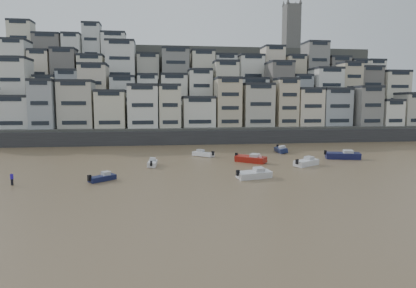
{
  "coord_description": "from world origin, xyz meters",
  "views": [
    {
      "loc": [
        0.01,
        -29.66,
        10.84
      ],
      "look_at": [
        8.21,
        30.0,
        4.0
      ],
      "focal_mm": 32.0,
      "sensor_mm": 36.0,
      "label": 1
    }
  ],
  "objects": [
    {
      "name": "person_pink",
      "position": [
        17.93,
        32.85,
        0.87
      ],
      "size": [
        0.44,
        0.44,
        1.74
      ],
      "primitive_type": null,
      "color": "pink",
      "rests_on": "ground"
    },
    {
      "name": "boat_f",
      "position": [
        -0.89,
        33.24,
        0.65
      ],
      "size": [
        1.93,
        4.87,
        1.3
      ],
      "primitive_type": null,
      "rotation": [
        0.0,
        0.0,
        1.49
      ],
      "color": "white",
      "rests_on": "ground"
    },
    {
      "name": "hillside",
      "position": [
        14.73,
        104.84,
        13.01
      ],
      "size": [
        141.04,
        66.0,
        50.0
      ],
      "color": "#4C4C47",
      "rests_on": "ground"
    },
    {
      "name": "person_blue",
      "position": [
        -18.95,
        20.98,
        0.87
      ],
      "size": [
        0.44,
        0.44,
        1.74
      ],
      "primitive_type": null,
      "color": "#2A17B0",
      "rests_on": "ground"
    },
    {
      "name": "boat_j",
      "position": [
        -7.61,
        22.11,
        0.58
      ],
      "size": [
        4.1,
        3.89,
        1.16
      ],
      "primitive_type": null,
      "rotation": [
        0.0,
        0.0,
        0.74
      ],
      "color": "#151B43",
      "rests_on": "ground"
    },
    {
      "name": "boat_a",
      "position": [
        13.58,
        20.75,
        0.76
      ],
      "size": [
        5.88,
        3.26,
        1.53
      ],
      "primitive_type": null,
      "rotation": [
        0.0,
        0.0,
        0.27
      ],
      "color": "silver",
      "rests_on": "ground"
    },
    {
      "name": "boat_g",
      "position": [
        35.12,
        36.25,
        0.94
      ],
      "size": [
        7.28,
        4.09,
        1.89
      ],
      "primitive_type": null,
      "rotation": [
        0.0,
        0.0,
        -0.28
      ],
      "color": "#151843",
      "rests_on": "ground"
    },
    {
      "name": "boat_h",
      "position": [
        9.05,
        43.15,
        0.69
      ],
      "size": [
        4.79,
        4.76,
        1.39
      ],
      "primitive_type": null,
      "rotation": [
        0.0,
        0.0,
        2.36
      ],
      "color": "white",
      "rests_on": "ground"
    },
    {
      "name": "boat_e",
      "position": [
        16.6,
        34.61,
        0.85
      ],
      "size": [
        6.01,
        5.73,
        1.71
      ],
      "primitive_type": null,
      "rotation": [
        0.0,
        0.0,
        -0.74
      ],
      "color": "maroon",
      "rests_on": "ground"
    },
    {
      "name": "ground",
      "position": [
        0.0,
        0.0,
        0.0
      ],
      "size": [
        400.0,
        400.0,
        0.0
      ],
      "primitive_type": "plane",
      "color": "brown",
      "rests_on": "ground"
    },
    {
      "name": "harbor_wall",
      "position": [
        10.0,
        65.0,
        1.75
      ],
      "size": [
        140.0,
        3.0,
        3.5
      ],
      "primitive_type": "cube",
      "color": "#38383A",
      "rests_on": "ground"
    },
    {
      "name": "boat_i",
      "position": [
        26.38,
        46.7,
        0.75
      ],
      "size": [
        1.99,
        5.54,
        1.49
      ],
      "primitive_type": null,
      "rotation": [
        0.0,
        0.0,
        -1.61
      ],
      "color": "#151D42",
      "rests_on": "ground"
    },
    {
      "name": "boat_d",
      "position": [
        25.17,
        29.89,
        0.8
      ],
      "size": [
        5.93,
        4.89,
        1.6
      ],
      "primitive_type": null,
      "rotation": [
        0.0,
        0.0,
        0.6
      ],
      "color": "silver",
      "rests_on": "ground"
    }
  ]
}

